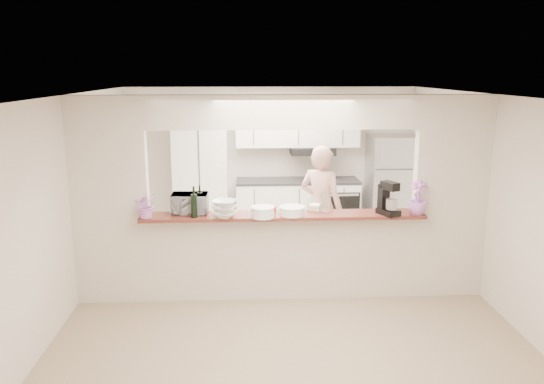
{
  "coord_description": "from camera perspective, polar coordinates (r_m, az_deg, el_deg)",
  "views": [
    {
      "loc": [
        -0.45,
        -6.17,
        2.77
      ],
      "look_at": [
        -0.12,
        0.3,
        1.28
      ],
      "focal_mm": 35.0,
      "sensor_mm": 36.0,
      "label": 1
    }
  ],
  "objects": [
    {
      "name": "toaster_oven",
      "position": [
        6.45,
        -8.83,
        -1.22
      ],
      "size": [
        0.44,
        0.3,
        0.24
      ],
      "primitive_type": "imported",
      "rotation": [
        0.0,
        0.0,
        -0.02
      ],
      "color": "#A5A6AA",
      "rests_on": "bar_counter"
    },
    {
      "name": "partition",
      "position": [
        6.32,
        1.19,
        1.19
      ],
      "size": [
        5.0,
        0.15,
        2.5
      ],
      "color": "beige",
      "rests_on": "floor"
    },
    {
      "name": "plate_stack_b",
      "position": [
        6.3,
        2.16,
        -2.04
      ],
      "size": [
        0.3,
        0.3,
        0.11
      ],
      "color": "white",
      "rests_on": "bar_counter"
    },
    {
      "name": "tan_bowl",
      "position": [
        6.52,
        4.64,
        -1.7
      ],
      "size": [
        0.16,
        0.16,
        0.07
      ],
      "primitive_type": "cylinder",
      "color": "#C8B88D",
      "rests_on": "bar_counter"
    },
    {
      "name": "kitchen_cabinets",
      "position": [
        9.08,
        -1.23,
        1.52
      ],
      "size": [
        3.15,
        0.62,
        2.25
      ],
      "color": "silver",
      "rests_on": "floor"
    },
    {
      "name": "flower_right",
      "position": [
        6.53,
        15.42,
        -0.61
      ],
      "size": [
        0.23,
        0.23,
        0.4
      ],
      "primitive_type": "imported",
      "rotation": [
        0.0,
        0.0,
        -0.03
      ],
      "color": "#D472CE",
      "rests_on": "bar_counter"
    },
    {
      "name": "flower_left",
      "position": [
        6.32,
        -13.35,
        -1.36
      ],
      "size": [
        0.32,
        0.29,
        0.32
      ],
      "primitive_type": "imported",
      "rotation": [
        0.0,
        0.0,
        0.16
      ],
      "color": "#EA7CDB",
      "rests_on": "bar_counter"
    },
    {
      "name": "floor",
      "position": [
        6.78,
        1.13,
        -11.17
      ],
      "size": [
        6.0,
        6.0,
        0.0
      ],
      "primitive_type": "plane",
      "color": "#9A8B68",
      "rests_on": "ground"
    },
    {
      "name": "utensil_caddy",
      "position": [
        6.48,
        5.13,
        -1.19
      ],
      "size": [
        0.3,
        0.25,
        0.25
      ],
      "color": "silver",
      "rests_on": "bar_counter"
    },
    {
      "name": "serving_bowls",
      "position": [
        6.21,
        -5.16,
        -1.83
      ],
      "size": [
        0.35,
        0.35,
        0.2
      ],
      "primitive_type": "imported",
      "rotation": [
        0.0,
        0.0,
        -0.32
      ],
      "color": "white",
      "rests_on": "bar_counter"
    },
    {
      "name": "bar_counter",
      "position": [
        6.56,
        1.16,
        -6.6
      ],
      "size": [
        3.4,
        0.38,
        1.09
      ],
      "color": "beige",
      "rests_on": "floor"
    },
    {
      "name": "wine_bottle_b",
      "position": [
        6.46,
        -7.75,
        -1.07
      ],
      "size": [
        0.07,
        0.07,
        0.33
      ],
      "color": "black",
      "rests_on": "bar_counter"
    },
    {
      "name": "person",
      "position": [
        7.54,
        5.28,
        -1.66
      ],
      "size": [
        0.77,
        0.71,
        1.76
      ],
      "primitive_type": "imported",
      "rotation": [
        0.0,
        0.0,
        2.54
      ],
      "color": "tan",
      "rests_on": "floor"
    },
    {
      "name": "refrigerator",
      "position": [
        9.37,
        12.59,
        0.79
      ],
      "size": [
        0.75,
        0.7,
        1.7
      ],
      "primitive_type": "cube",
      "color": "#B9B9BE",
      "rests_on": "floor"
    },
    {
      "name": "plate_stack_a",
      "position": [
        6.2,
        -1.0,
        -2.17
      ],
      "size": [
        0.28,
        0.28,
        0.13
      ],
      "color": "white",
      "rests_on": "bar_counter"
    },
    {
      "name": "stand_mixer",
      "position": [
        6.45,
        12.37,
        -0.82
      ],
      "size": [
        0.27,
        0.32,
        0.4
      ],
      "color": "black",
      "rests_on": "bar_counter"
    },
    {
      "name": "wine_bottle_a",
      "position": [
        6.24,
        -8.38,
        -1.43
      ],
      "size": [
        0.07,
        0.07,
        0.37
      ],
      "color": "black",
      "rests_on": "bar_counter"
    },
    {
      "name": "red_bowl",
      "position": [
        6.47,
        -0.2,
        -1.79
      ],
      "size": [
        0.15,
        0.15,
        0.07
      ],
      "primitive_type": "cylinder",
      "color": "maroon",
      "rests_on": "bar_counter"
    },
    {
      "name": "tile_overlay",
      "position": [
        8.22,
        0.36,
        -6.73
      ],
      "size": [
        5.0,
        2.9,
        0.01
      ],
      "primitive_type": "cube",
      "color": "beige",
      "rests_on": "floor"
    }
  ]
}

